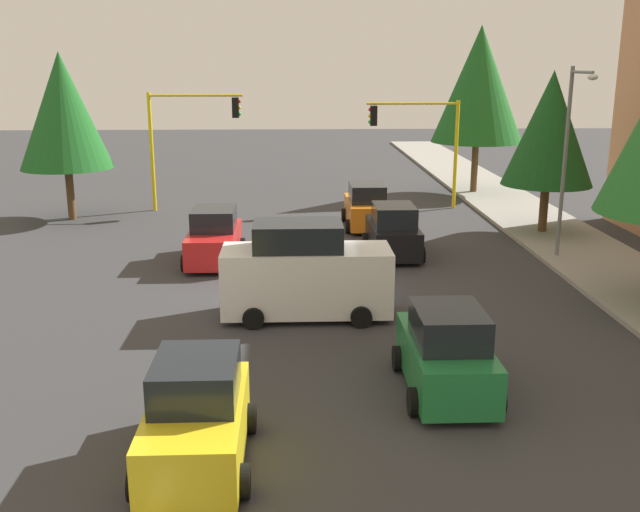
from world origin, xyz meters
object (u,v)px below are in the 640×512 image
object	(u,v)px
tree_opposite_side	(63,111)
car_orange	(366,207)
tree_roadside_mid	(550,129)
traffic_signal_far_left	(420,132)
tree_roadside_far	(479,85)
car_green	(446,354)
car_black	(393,232)
traffic_signal_far_right	(188,128)
car_yellow	(197,418)
car_red	(214,238)
street_lamp_curbside	(570,143)
delivery_van_white	(305,274)

from	to	relation	value
tree_opposite_side	car_orange	world-z (taller)	tree_opposite_side
tree_opposite_side	tree_roadside_mid	size ratio (longest dim) A/B	1.12
traffic_signal_far_left	tree_roadside_far	xyz separation A→B (m)	(-4.00, 3.86, 2.18)
car_green	car_black	world-z (taller)	same
tree_opposite_side	car_black	world-z (taller)	tree_opposite_side
traffic_signal_far_right	car_green	bearing A→B (deg)	21.62
traffic_signal_far_left	car_black	distance (m)	10.01
car_black	traffic_signal_far_left	bearing A→B (deg)	164.76
car_black	tree_roadside_far	bearing A→B (deg)	154.30
tree_roadside_mid	car_black	bearing A→B (deg)	-64.77
traffic_signal_far_left	car_green	xyz separation A→B (m)	(21.12, -2.98, -2.90)
traffic_signal_far_right	car_green	distance (m)	22.94
tree_roadside_mid	car_black	xyz separation A→B (m)	(3.24, -6.87, -3.58)
tree_roadside_mid	car_yellow	size ratio (longest dim) A/B	1.89
car_red	tree_roadside_far	bearing A→B (deg)	136.76
tree_opposite_side	car_orange	bearing A→B (deg)	80.59
traffic_signal_far_right	car_black	size ratio (longest dim) A/B	1.52
street_lamp_curbside	car_yellow	bearing A→B (deg)	-40.82
traffic_signal_far_right	car_orange	xyz separation A→B (m)	(4.26, 8.34, -3.17)
tree_opposite_side	car_orange	xyz separation A→B (m)	(2.26, 13.63, -4.11)
traffic_signal_far_left	car_green	world-z (taller)	traffic_signal_far_left
tree_opposite_side	car_black	xyz separation A→B (m)	(7.24, 14.13, -4.11)
tree_roadside_mid	tree_roadside_far	xyz separation A→B (m)	(-10.00, -0.50, 1.51)
tree_roadside_mid	car_green	xyz separation A→B (m)	(15.12, -7.34, -3.58)
tree_opposite_side	car_red	distance (m)	11.59
traffic_signal_far_right	tree_opposite_side	world-z (taller)	tree_opposite_side
traffic_signal_far_left	delivery_van_white	xyz separation A→B (m)	(16.00, -5.98, -2.52)
traffic_signal_far_left	street_lamp_curbside	xyz separation A→B (m)	(10.39, 3.56, 0.55)
tree_roadside_mid	tree_roadside_far	world-z (taller)	tree_roadside_far
traffic_signal_far_right	car_orange	size ratio (longest dim) A/B	1.44
car_yellow	car_black	bearing A→B (deg)	159.11
street_lamp_curbside	tree_opposite_side	world-z (taller)	tree_opposite_side
car_red	car_black	distance (m)	6.71
street_lamp_curbside	car_red	size ratio (longest dim) A/B	1.73
street_lamp_curbside	delivery_van_white	world-z (taller)	street_lamp_curbside
tree_opposite_side	car_yellow	bearing A→B (deg)	21.30
car_yellow	traffic_signal_far_left	bearing A→B (deg)	161.25
car_yellow	car_orange	world-z (taller)	same
street_lamp_curbside	delivery_van_white	bearing A→B (deg)	-59.54
traffic_signal_far_right	car_yellow	distance (m)	24.32
car_red	car_orange	bearing A→B (deg)	132.27
delivery_van_white	car_orange	bearing A→B (deg)	165.81
street_lamp_curbside	tree_roadside_far	world-z (taller)	tree_roadside_far
car_green	car_orange	world-z (taller)	same
car_red	delivery_van_white	bearing A→B (deg)	27.64
tree_roadside_far	car_green	xyz separation A→B (m)	(25.12, -6.84, -5.09)
street_lamp_curbside	car_orange	size ratio (longest dim) A/B	1.75
tree_opposite_side	traffic_signal_far_left	bearing A→B (deg)	96.85
traffic_signal_far_right	tree_roadside_far	bearing A→B (deg)	104.74
car_green	car_red	xyz separation A→B (m)	(-11.24, -6.21, 0.00)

